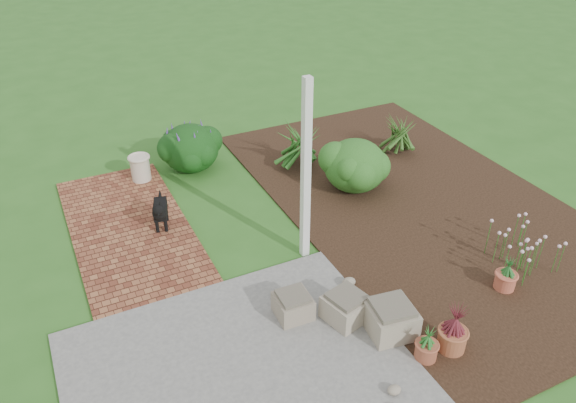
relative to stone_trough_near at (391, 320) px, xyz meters
name	(u,v)px	position (x,y,z in m)	size (l,w,h in m)	color
ground	(288,264)	(-0.48, 1.63, -0.21)	(80.00, 80.00, 0.00)	#2D621F
concrete_patio	(252,395)	(-1.73, -0.12, -0.19)	(3.50, 3.50, 0.04)	slate
brick_path	(129,227)	(-2.18, 3.38, -0.19)	(1.60, 3.50, 0.04)	brown
garden_bed	(418,201)	(2.02, 2.13, -0.19)	(4.00, 7.00, 0.03)	black
veranda_post	(306,174)	(-0.18, 1.73, 1.04)	(0.10, 0.10, 2.50)	white
stone_trough_near	(391,320)	(0.00, 0.00, 0.00)	(0.50, 0.50, 0.33)	gray
stone_trough_mid	(346,308)	(-0.34, 0.40, -0.02)	(0.45, 0.45, 0.30)	gray
stone_trough_far	(293,306)	(-0.86, 0.71, -0.03)	(0.40, 0.40, 0.27)	gray
black_dog	(160,210)	(-1.76, 3.14, 0.14)	(0.30, 0.59, 0.52)	black
cream_ceramic_urn	(140,168)	(-1.68, 4.67, 0.04)	(0.31, 0.31, 0.41)	beige
evergreen_shrub	(355,164)	(1.34, 2.92, 0.25)	(0.99, 0.99, 0.84)	#0E420D
agapanthus_clump_back	(399,131)	(2.71, 3.66, 0.23)	(0.89, 0.89, 0.80)	#1C4012
agapanthus_clump_front	(299,142)	(0.86, 3.96, 0.28)	(1.03, 1.03, 0.91)	#1B390E
pink_flower_patch	(518,246)	(2.19, 0.31, 0.10)	(0.86, 0.86, 0.55)	#113D0F
terracotta_pot_bronze	(452,339)	(0.46, -0.50, -0.05)	(0.31, 0.31, 0.25)	#995434
terracotta_pot_small_left	(505,281)	(1.72, 0.00, -0.07)	(0.25, 0.25, 0.21)	#B7573E
terracotta_pot_small_right	(426,351)	(0.13, -0.49, -0.08)	(0.24, 0.24, 0.20)	brown
purple_flowering_bush	(190,147)	(-0.80, 4.74, 0.20)	(0.96, 0.96, 0.82)	black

